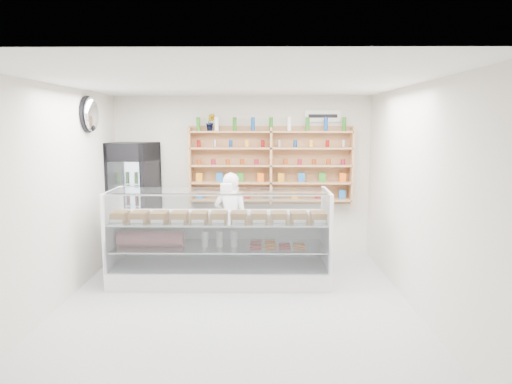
{
  "coord_description": "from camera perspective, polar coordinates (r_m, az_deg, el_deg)",
  "views": [
    {
      "loc": [
        0.32,
        -5.56,
        2.3
      ],
      "look_at": [
        0.26,
        0.9,
        1.35
      ],
      "focal_mm": 32.0,
      "sensor_mm": 36.0,
      "label": 1
    }
  ],
  "objects": [
    {
      "name": "wall_sign",
      "position": [
        8.1,
        8.34,
        9.38
      ],
      "size": [
        0.62,
        0.03,
        0.2
      ],
      "primitive_type": "cube",
      "color": "white",
      "rests_on": "back_wall"
    },
    {
      "name": "drinks_cooler",
      "position": [
        8.1,
        -14.98,
        -1.08
      ],
      "size": [
        0.84,
        0.82,
        2.0
      ],
      "rotation": [
        0.0,
        0.0,
        -0.19
      ],
      "color": "black",
      "rests_on": "floor"
    },
    {
      "name": "security_mirror",
      "position": [
        7.2,
        -19.91,
        9.11
      ],
      "size": [
        0.15,
        0.5,
        0.5
      ],
      "primitive_type": "ellipsoid",
      "color": "silver",
      "rests_on": "left_wall"
    },
    {
      "name": "shop_worker",
      "position": [
        7.36,
        -3.13,
        -3.56
      ],
      "size": [
        0.64,
        0.5,
        1.55
      ],
      "primitive_type": "imported",
      "rotation": [
        0.0,
        0.0,
        2.89
      ],
      "color": "white",
      "rests_on": "floor"
    },
    {
      "name": "wall_shelving",
      "position": [
        7.93,
        1.87,
        3.3
      ],
      "size": [
        2.84,
        0.28,
        1.33
      ],
      "color": "tan",
      "rests_on": "back_wall"
    },
    {
      "name": "room",
      "position": [
        5.64,
        -2.69,
        -0.78
      ],
      "size": [
        5.0,
        5.0,
        5.0
      ],
      "color": "#9B9A9F",
      "rests_on": "ground"
    },
    {
      "name": "display_counter",
      "position": [
        6.8,
        -4.5,
        -8.09
      ],
      "size": [
        3.15,
        0.94,
        1.37
      ],
      "color": "white",
      "rests_on": "floor"
    },
    {
      "name": "potted_plant",
      "position": [
        7.95,
        -5.71,
        8.67
      ],
      "size": [
        0.16,
        0.13,
        0.29
      ],
      "primitive_type": "imported",
      "rotation": [
        0.0,
        0.0,
        0.02
      ],
      "color": "#1E6626",
      "rests_on": "wall_shelving"
    }
  ]
}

